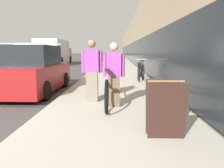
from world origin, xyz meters
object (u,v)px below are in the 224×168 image
object	(u,v)px
bike_rack_hoop	(139,70)
parked_sedan_curbside	(34,72)
moving_truck	(54,52)
person_rider	(114,75)
cruiser_bike_nearest	(142,71)
tandem_bicycle	(108,87)
person_bystander	(92,71)
sandwich_board_sign	(165,109)

from	to	relation	value
bike_rack_hoop	parked_sedan_curbside	bearing A→B (deg)	-153.98
moving_truck	person_rider	bearing A→B (deg)	-69.97
person_rider	cruiser_bike_nearest	distance (m)	5.42
tandem_bicycle	person_rider	world-z (taller)	person_rider
tandem_bicycle	parked_sedan_curbside	xyz separation A→B (m)	(-2.72, 2.04, 0.20)
tandem_bicycle	person_bystander	distance (m)	0.62
bike_rack_hoop	cruiser_bike_nearest	bearing A→B (deg)	76.12
tandem_bicycle	sandwich_board_sign	size ratio (longest dim) A/B	3.17
person_rider	bike_rack_hoop	world-z (taller)	person_rider
sandwich_board_sign	person_bystander	bearing A→B (deg)	120.72
cruiser_bike_nearest	parked_sedan_curbside	bearing A→B (deg)	-145.35
person_rider	cruiser_bike_nearest	size ratio (longest dim) A/B	0.86
person_bystander	person_rider	bearing A→B (deg)	-40.43
bike_rack_hoop	sandwich_board_sign	size ratio (longest dim) A/B	0.94
tandem_bicycle	person_rider	bearing A→B (deg)	-68.24
person_bystander	moving_truck	xyz separation A→B (m)	(-6.05, 17.70, 0.35)
person_rider	bike_rack_hoop	size ratio (longest dim) A/B	1.82
sandwich_board_sign	cruiser_bike_nearest	bearing A→B (deg)	86.57
cruiser_bike_nearest	parked_sedan_curbside	world-z (taller)	parked_sedan_curbside
cruiser_bike_nearest	moving_truck	bearing A→B (deg)	121.39
person_rider	cruiser_bike_nearest	bearing A→B (deg)	76.50
tandem_bicycle	person_bystander	world-z (taller)	person_bystander
person_rider	cruiser_bike_nearest	xyz separation A→B (m)	(1.26, 5.26, -0.39)
tandem_bicycle	person_bystander	bearing A→B (deg)	163.21
bike_rack_hoop	sandwich_board_sign	distance (m)	6.20
person_rider	parked_sedan_curbside	world-z (taller)	parked_sedan_curbside
cruiser_bike_nearest	person_rider	bearing A→B (deg)	-103.50
sandwich_board_sign	moving_truck	world-z (taller)	moving_truck
person_rider	bike_rack_hoop	xyz separation A→B (m)	(1.03, 4.31, -0.26)
tandem_bicycle	parked_sedan_curbside	world-z (taller)	parked_sedan_curbside
parked_sedan_curbside	moving_truck	bearing A→B (deg)	103.42
person_rider	person_bystander	size ratio (longest dim) A/B	0.94
person_rider	sandwich_board_sign	distance (m)	2.09
tandem_bicycle	bike_rack_hoop	distance (m)	4.11
sandwich_board_sign	moving_truck	bearing A→B (deg)	110.39
tandem_bicycle	sandwich_board_sign	bearing A→B (deg)	-66.53
bike_rack_hoop	moving_truck	bearing A→B (deg)	118.87
tandem_bicycle	parked_sedan_curbside	bearing A→B (deg)	143.14
cruiser_bike_nearest	moving_truck	size ratio (longest dim) A/B	0.27
sandwich_board_sign	parked_sedan_curbside	world-z (taller)	parked_sedan_curbside
parked_sedan_curbside	sandwich_board_sign	bearing A→B (deg)	-49.27
parked_sedan_curbside	cruiser_bike_nearest	bearing A→B (deg)	34.65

